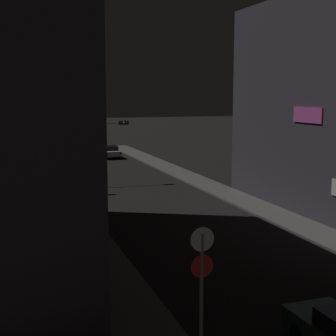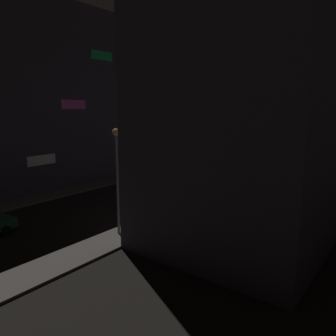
% 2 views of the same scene
% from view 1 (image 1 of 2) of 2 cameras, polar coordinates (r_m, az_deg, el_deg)
% --- Properties ---
extents(sidewalk_left, '(2.40, 66.88, 0.14)m').
position_cam_1_polar(sidewalk_left, '(36.88, -12.08, -3.24)').
color(sidewalk_left, '#5B5651').
rests_on(sidewalk_left, ground_plane).
extents(sidewalk_right, '(2.40, 66.88, 0.14)m').
position_cam_1_polar(sidewalk_right, '(39.93, 5.10, -2.19)').
color(sidewalk_right, '#5B5651').
rests_on(sidewalk_right, ground_plane).
extents(far_car, '(2.02, 4.53, 1.42)m').
position_cam_1_polar(far_car, '(58.97, -6.70, 1.88)').
color(far_car, '#B7B7BC').
rests_on(far_car, ground_plane).
extents(traffic_light_overhead, '(4.75, 0.41, 5.32)m').
position_cam_1_polar(traffic_light_overhead, '(41.07, -8.40, 3.40)').
color(traffic_light_overhead, slate).
rests_on(traffic_light_overhead, ground_plane).
extents(traffic_light_left_kerb, '(0.80, 0.41, 3.40)m').
position_cam_1_polar(traffic_light_left_kerb, '(37.65, -10.18, 0.74)').
color(traffic_light_left_kerb, slate).
rests_on(traffic_light_left_kerb, ground_plane).
extents(sign_pole_left, '(0.62, 0.10, 4.01)m').
position_cam_1_polar(sign_pole_left, '(12.98, 3.84, -13.38)').
color(sign_pole_left, slate).
rests_on(sign_pole_left, sidewalk_left).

